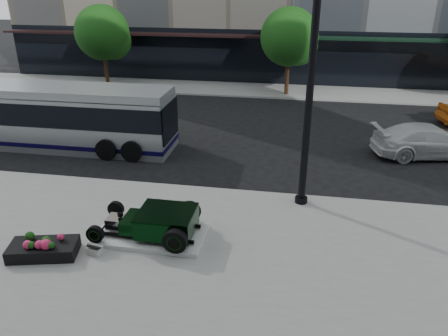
% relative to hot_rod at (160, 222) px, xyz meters
% --- Properties ---
extents(ground, '(120.00, 120.00, 0.00)m').
position_rel_hot_rod_xyz_m(ground, '(2.04, 5.72, -0.70)').
color(ground, black).
rests_on(ground, ground).
extents(sidewalk_far, '(70.00, 4.00, 0.12)m').
position_rel_hot_rod_xyz_m(sidewalk_far, '(2.04, 19.72, -0.64)').
color(sidewalk_far, gray).
rests_on(sidewalk_far, ground).
extents(street_trees, '(29.80, 3.80, 5.70)m').
position_rel_hot_rod_xyz_m(street_trees, '(3.19, 18.80, 3.07)').
color(street_trees, black).
rests_on(street_trees, sidewalk_far).
extents(display_plinth, '(3.40, 1.80, 0.15)m').
position_rel_hot_rod_xyz_m(display_plinth, '(-0.33, 0.00, -0.50)').
color(display_plinth, silver).
rests_on(display_plinth, sidewalk_near).
extents(hot_rod, '(3.22, 2.00, 0.81)m').
position_rel_hot_rod_xyz_m(hot_rod, '(0.00, 0.00, 0.00)').
color(hot_rod, black).
rests_on(hot_rod, display_plinth).
extents(info_plaque, '(0.46, 0.38, 0.31)m').
position_rel_hot_rod_xyz_m(info_plaque, '(-1.65, -1.14, -0.45)').
color(info_plaque, silver).
rests_on(info_plaque, sidewalk_near).
extents(lamppost, '(0.45, 0.45, 8.18)m').
position_rel_hot_rod_xyz_m(lamppost, '(4.27, 3.13, 3.20)').
color(lamppost, black).
rests_on(lamppost, sidewalk_near).
extents(flower_planter, '(2.09, 1.39, 0.62)m').
position_rel_hot_rod_xyz_m(flower_planter, '(-3.10, -1.47, -0.35)').
color(flower_planter, black).
rests_on(flower_planter, sidewalk_near).
extents(transit_bus, '(12.12, 2.88, 2.92)m').
position_rel_hot_rod_xyz_m(transit_bus, '(-7.78, 7.21, 0.79)').
color(transit_bus, '#A3A9AC').
rests_on(transit_bus, ground).
extents(white_sedan, '(5.34, 3.06, 1.46)m').
position_rel_hot_rod_xyz_m(white_sedan, '(9.89, 8.89, 0.03)').
color(white_sedan, silver).
rests_on(white_sedan, ground).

